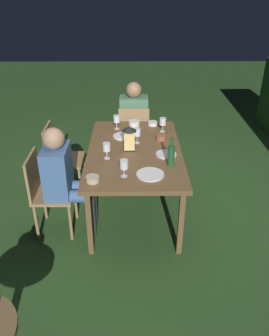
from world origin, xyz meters
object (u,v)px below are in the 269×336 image
lantern_centerpiece (129,137)px  bowl_bread (161,137)px  chair_side_left_b (47,190)px  chair_head_near (134,133)px  dining_table (134,154)px  plate_b (122,136)px  chair_side_left_a (60,156)px  green_bottle_on_table (171,155)px  person_in_green (134,117)px  plate_a (150,174)px  wine_glass_a (117,120)px  wine_glass_c (107,148)px  bowl_salad (93,179)px  wine_glass_e (137,133)px  wine_glass_d (163,122)px  plate_c (166,154)px  bowl_dip (153,123)px  wine_glass_b (124,165)px  bowl_olives (134,123)px  person_in_blue (65,176)px

lantern_centerpiece → bowl_bread: 0.45m
chair_side_left_b → chair_head_near: (-1.44, 0.89, 0.00)m
dining_table → plate_b: (-0.33, -0.14, 0.06)m
chair_side_left_a → green_bottle_on_table: size_ratio=3.00×
person_in_green → plate_a: (1.80, 0.14, 0.12)m
wine_glass_a → wine_glass_c: size_ratio=1.00×
wine_glass_a → person_in_green: bearing=163.1°
bowl_salad → lantern_centerpiece: bearing=153.3°
wine_glass_c → wine_glass_e: bearing=140.3°
bowl_bread → wine_glass_d: bearing=171.2°
plate_b → plate_c: bearing=44.9°
dining_table → bowl_dip: 0.74m
dining_table → wine_glass_d: size_ratio=9.70×
chair_side_left_a → wine_glass_b: (0.93, 0.79, 0.38)m
bowl_bread → bowl_dip: bowl_bread is taller
wine_glass_e → bowl_olives: bearing=-177.2°
chair_side_left_b → lantern_centerpiece: bearing=113.9°
person_in_green → bowl_olives: size_ratio=8.40×
person_in_blue → wine_glass_e: bearing=126.9°
chair_side_left_b → person_in_green: 1.86m
wine_glass_c → bowl_olives: 0.93m
chair_side_left_a → bowl_dip: (-0.33, 1.12, 0.29)m
chair_side_left_b → wine_glass_b: (0.19, 0.79, 0.38)m
wine_glass_e → dining_table: bearing=-9.7°
wine_glass_c → wine_glass_e: size_ratio=1.00×
chair_side_left_b → chair_head_near: same height
lantern_centerpiece → green_bottle_on_table: green_bottle_on_table is taller
plate_c → person_in_green: bearing=-166.9°
bowl_olives → bowl_salad: bowl_olives is taller
person_in_blue → plate_a: (0.17, 0.83, 0.12)m
chair_head_near → person_in_green: size_ratio=0.76×
dining_table → wine_glass_c: size_ratio=9.70×
chair_side_left_b → lantern_centerpiece: size_ratio=3.28×
chair_side_left_a → plate_a: size_ratio=3.36×
person_in_green → wine_glass_b: 1.84m
green_bottle_on_table → bowl_olives: green_bottle_on_table is taller
dining_table → chair_head_near: bearing=180.0°
wine_glass_c → bowl_dip: bearing=150.2°
person_in_blue → plate_a: 0.86m
chair_head_near → plate_b: bearing=-10.5°
wine_glass_a → wine_glass_d: 0.55m
bowl_olives → lantern_centerpiece: bearing=-5.0°
chair_head_near → person_in_green: person_in_green is taller
wine_glass_b → plate_a: size_ratio=0.65×
wine_glass_d → wine_glass_c: bearing=-41.7°
plate_a → lantern_centerpiece: bearing=-160.1°
green_bottle_on_table → bowl_salad: bearing=-67.5°
wine_glass_a → bowl_bread: size_ratio=1.52×
bowl_olives → dining_table: bearing=-0.4°
person_in_green → lantern_centerpiece: person_in_green is taller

